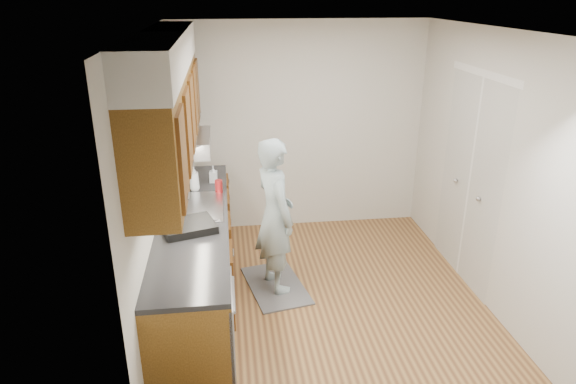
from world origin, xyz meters
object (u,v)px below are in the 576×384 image
object	(u,v)px
soda_can	(219,187)
soap_bottle_b	(213,174)
person	(275,206)
dish_rack	(189,226)
steel_can	(219,186)
soap_bottle_a	(194,178)

from	to	relation	value
soda_can	soap_bottle_b	bearing A→B (deg)	99.66
person	dish_rack	world-z (taller)	person
dish_rack	person	bearing A→B (deg)	18.22
steel_can	dish_rack	distance (m)	0.90
soap_bottle_a	person	bearing A→B (deg)	-25.91
soap_bottle_a	soap_bottle_b	bearing A→B (deg)	48.21
person	soda_can	size ratio (longest dim) A/B	12.91
person	steel_can	size ratio (longest dim) A/B	15.80
person	dish_rack	size ratio (longest dim) A/B	4.20
person	soap_bottle_b	world-z (taller)	person
person	soap_bottle_a	distance (m)	0.87
person	steel_can	xyz separation A→B (m)	(-0.52, 0.31, 0.11)
soap_bottle_b	steel_can	world-z (taller)	soap_bottle_b
steel_can	dish_rack	bearing A→B (deg)	-106.34
person	steel_can	bearing A→B (deg)	40.65
steel_can	dish_rack	xyz separation A→B (m)	(-0.25, -0.86, -0.02)
person	soda_can	distance (m)	0.59
steel_can	dish_rack	size ratio (longest dim) A/B	0.27
soda_can	steel_can	xyz separation A→B (m)	(0.00, 0.06, -0.01)
soap_bottle_b	dish_rack	bearing A→B (deg)	-99.83
soap_bottle_a	steel_can	xyz separation A→B (m)	(0.24, -0.06, -0.07)
person	soda_can	world-z (taller)	person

